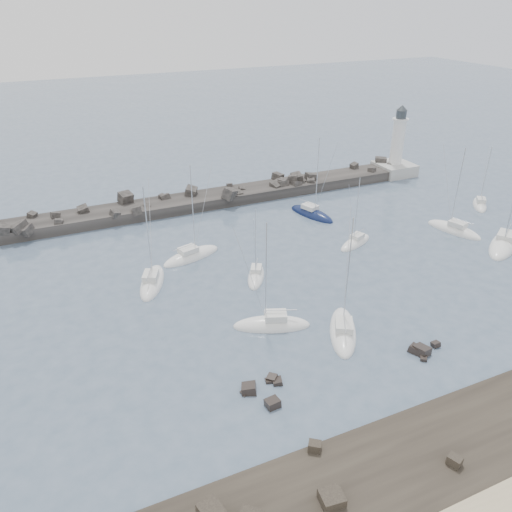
{
  "coord_description": "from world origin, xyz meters",
  "views": [
    {
      "loc": [
        -19.07,
        -40.48,
        33.25
      ],
      "look_at": [
        4.37,
        12.0,
        2.73
      ],
      "focal_mm": 35.0,
      "sensor_mm": 36.0,
      "label": 1
    }
  ],
  "objects_px": {
    "sailboat_2": "(152,283)",
    "sailboat_6": "(343,332)",
    "sailboat_5": "(256,276)",
    "sailboat_8": "(355,243)",
    "lighthouse": "(395,160)",
    "sailboat_11": "(480,205)",
    "sailboat_7": "(312,214)",
    "sailboat_4": "(272,325)",
    "sailboat_9": "(454,230)",
    "sailboat_10": "(503,245)",
    "sailboat_3": "(191,257)"
  },
  "relations": [
    {
      "from": "sailboat_2",
      "to": "sailboat_6",
      "type": "relative_size",
      "value": 0.97
    },
    {
      "from": "sailboat_5",
      "to": "sailboat_8",
      "type": "bearing_deg",
      "value": 9.64
    },
    {
      "from": "lighthouse",
      "to": "sailboat_6",
      "type": "bearing_deg",
      "value": -133.19
    },
    {
      "from": "sailboat_8",
      "to": "sailboat_11",
      "type": "relative_size",
      "value": 1.0
    },
    {
      "from": "sailboat_7",
      "to": "sailboat_8",
      "type": "bearing_deg",
      "value": -87.09
    },
    {
      "from": "sailboat_4",
      "to": "sailboat_9",
      "type": "distance_m",
      "value": 38.64
    },
    {
      "from": "sailboat_6",
      "to": "sailboat_10",
      "type": "height_order",
      "value": "sailboat_10"
    },
    {
      "from": "sailboat_2",
      "to": "sailboat_8",
      "type": "distance_m",
      "value": 30.46
    },
    {
      "from": "lighthouse",
      "to": "sailboat_11",
      "type": "distance_m",
      "value": 20.6
    },
    {
      "from": "sailboat_9",
      "to": "sailboat_10",
      "type": "distance_m",
      "value": 7.56
    },
    {
      "from": "sailboat_6",
      "to": "sailboat_11",
      "type": "relative_size",
      "value": 1.29
    },
    {
      "from": "lighthouse",
      "to": "sailboat_8",
      "type": "height_order",
      "value": "lighthouse"
    },
    {
      "from": "sailboat_9",
      "to": "sailboat_10",
      "type": "relative_size",
      "value": 0.81
    },
    {
      "from": "sailboat_4",
      "to": "sailboat_9",
      "type": "relative_size",
      "value": 0.97
    },
    {
      "from": "sailboat_2",
      "to": "sailboat_4",
      "type": "xyz_separation_m",
      "value": [
        10.06,
        -14.63,
        -0.0
      ]
    },
    {
      "from": "sailboat_5",
      "to": "sailboat_11",
      "type": "distance_m",
      "value": 46.43
    },
    {
      "from": "sailboat_5",
      "to": "sailboat_10",
      "type": "height_order",
      "value": "sailboat_10"
    },
    {
      "from": "sailboat_2",
      "to": "sailboat_9",
      "type": "distance_m",
      "value": 47.22
    },
    {
      "from": "sailboat_6",
      "to": "sailboat_10",
      "type": "distance_m",
      "value": 34.39
    },
    {
      "from": "sailboat_2",
      "to": "sailboat_11",
      "type": "bearing_deg",
      "value": 2.56
    },
    {
      "from": "sailboat_2",
      "to": "sailboat_5",
      "type": "relative_size",
      "value": 1.31
    },
    {
      "from": "sailboat_2",
      "to": "sailboat_7",
      "type": "bearing_deg",
      "value": 20.37
    },
    {
      "from": "sailboat_10",
      "to": "sailboat_2",
      "type": "bearing_deg",
      "value": 168.11
    },
    {
      "from": "sailboat_10",
      "to": "sailboat_11",
      "type": "bearing_deg",
      "value": 56.19
    },
    {
      "from": "sailboat_9",
      "to": "sailboat_2",
      "type": "bearing_deg",
      "value": 175.66
    },
    {
      "from": "sailboat_6",
      "to": "sailboat_10",
      "type": "bearing_deg",
      "value": 14.13
    },
    {
      "from": "lighthouse",
      "to": "sailboat_3",
      "type": "relative_size",
      "value": 1.01
    },
    {
      "from": "sailboat_2",
      "to": "sailboat_5",
      "type": "bearing_deg",
      "value": -17.17
    },
    {
      "from": "lighthouse",
      "to": "sailboat_5",
      "type": "relative_size",
      "value": 1.36
    },
    {
      "from": "sailboat_6",
      "to": "sailboat_7",
      "type": "distance_m",
      "value": 32.76
    },
    {
      "from": "sailboat_2",
      "to": "sailboat_11",
      "type": "height_order",
      "value": "sailboat_2"
    },
    {
      "from": "sailboat_6",
      "to": "sailboat_4",
      "type": "bearing_deg",
      "value": 147.01
    },
    {
      "from": "lighthouse",
      "to": "sailboat_11",
      "type": "height_order",
      "value": "lighthouse"
    },
    {
      "from": "sailboat_4",
      "to": "sailboat_6",
      "type": "distance_m",
      "value": 7.89
    },
    {
      "from": "sailboat_2",
      "to": "sailboat_5",
      "type": "xyz_separation_m",
      "value": [
        12.87,
        -3.98,
        -0.02
      ]
    },
    {
      "from": "sailboat_4",
      "to": "sailboat_7",
      "type": "distance_m",
      "value": 32.43
    },
    {
      "from": "sailboat_5",
      "to": "sailboat_6",
      "type": "relative_size",
      "value": 0.74
    },
    {
      "from": "sailboat_3",
      "to": "sailboat_7",
      "type": "height_order",
      "value": "sailboat_3"
    },
    {
      "from": "sailboat_2",
      "to": "sailboat_3",
      "type": "distance_m",
      "value": 8.32
    },
    {
      "from": "sailboat_4",
      "to": "sailboat_5",
      "type": "bearing_deg",
      "value": 75.19
    },
    {
      "from": "sailboat_8",
      "to": "sailboat_11",
      "type": "xyz_separation_m",
      "value": [
        28.4,
        3.62,
        0.01
      ]
    },
    {
      "from": "sailboat_4",
      "to": "sailboat_7",
      "type": "bearing_deg",
      "value": 52.44
    },
    {
      "from": "sailboat_3",
      "to": "sailboat_5",
      "type": "height_order",
      "value": "sailboat_3"
    },
    {
      "from": "lighthouse",
      "to": "sailboat_4",
      "type": "xyz_separation_m",
      "value": [
        -45.79,
        -37.43,
        -2.94
      ]
    },
    {
      "from": "sailboat_3",
      "to": "lighthouse",
      "type": "bearing_deg",
      "value": 20.11
    },
    {
      "from": "sailboat_2",
      "to": "sailboat_5",
      "type": "distance_m",
      "value": 13.47
    },
    {
      "from": "sailboat_3",
      "to": "sailboat_7",
      "type": "relative_size",
      "value": 1.0
    },
    {
      "from": "sailboat_5",
      "to": "sailboat_3",
      "type": "bearing_deg",
      "value": 124.7
    },
    {
      "from": "sailboat_10",
      "to": "sailboat_11",
      "type": "distance_m",
      "value": 15.84
    },
    {
      "from": "sailboat_11",
      "to": "sailboat_4",
      "type": "bearing_deg",
      "value": -160.51
    }
  ]
}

